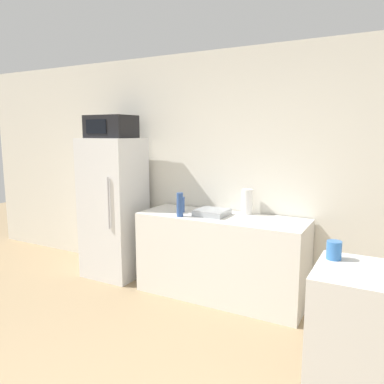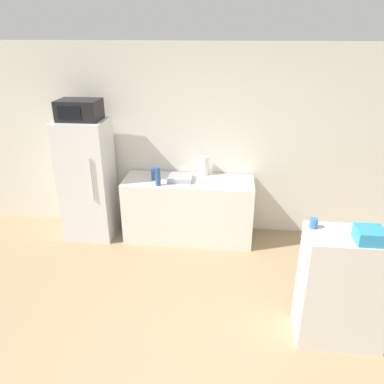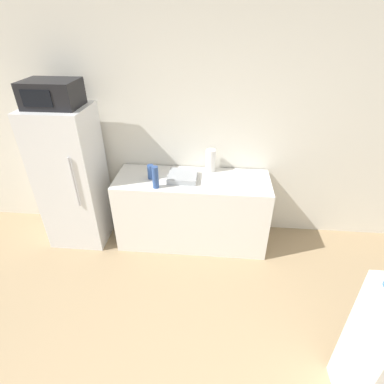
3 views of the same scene
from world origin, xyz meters
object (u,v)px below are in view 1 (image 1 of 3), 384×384
Objects in this scene: refrigerator at (114,208)px; bottle_short at (181,205)px; bottle_tall at (180,205)px; microwave at (111,127)px; jar at (334,250)px; paper_towel_roll at (247,202)px.

refrigerator is 0.93m from bottle_short.
refrigerator is at bearing 170.35° from bottle_tall.
microwave is at bearing -109.49° from refrigerator.
jar reaches higher than bottle_short.
microwave is 3.19m from jar.
microwave reaches higher than bottle_tall.
microwave reaches higher than jar.
bottle_tall is 0.72m from paper_towel_roll.
jar is at bearing -40.12° from bottle_tall.
refrigerator is 6.28× the size of paper_towel_roll.
microwave is at bearing 170.42° from bottle_tall.
bottle_tall is at bearing -64.07° from bottle_short.
jar is (1.68, -1.41, 0.18)m from bottle_tall.
bottle_tall is 1.49× the size of bottle_short.
refrigerator reaches higher than bottle_short.
microwave is 2.15× the size of bottle_tall.
bottle_tall is at bearing 139.88° from jar.
bottle_short is at bearing 1.17° from refrigerator.
refrigerator is 1.05m from bottle_tall.
jar is 2.17m from paper_towel_roll.
paper_towel_roll is at bearing 9.61° from refrigerator.
jar reaches higher than paper_towel_roll.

